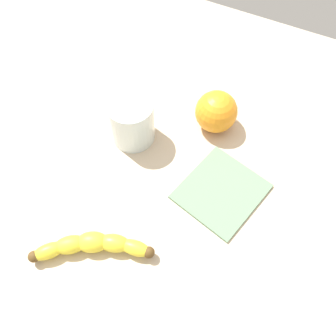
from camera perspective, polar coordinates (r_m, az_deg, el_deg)
The scene contains 5 objects.
wooden_tabletop at distance 74.53cm, azimuth -9.60°, elevation -2.37°, with size 120.00×120.00×3.00cm, color #C5B093.
banana at distance 66.12cm, azimuth -11.59°, elevation -11.61°, with size 11.68×19.29×3.71cm.
smoothie_glass at distance 74.19cm, azimuth -5.44°, elevation 7.14°, with size 9.04×9.04×9.82cm.
orange_fruit at distance 76.77cm, azimuth 7.43°, elevation 8.59°, with size 8.67×8.67×8.67cm, color orange.
folded_napkin at distance 71.38cm, azimuth 8.17°, elevation -3.57°, with size 15.07×13.80×0.60cm, color slate.
Camera 1 is at (25.78, 26.51, 66.21)cm, focal length 39.61 mm.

